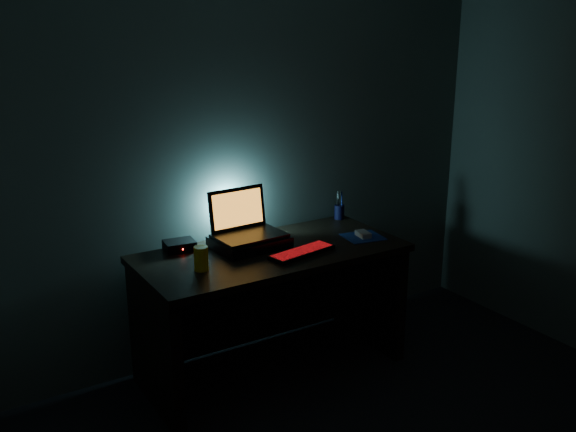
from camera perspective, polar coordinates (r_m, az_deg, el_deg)
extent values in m
cube|color=#4B564F|center=(3.78, -4.47, 5.78)|extent=(3.50, 0.00, 2.50)
cube|color=black|center=(3.60, -1.48, -3.35)|extent=(1.50, 0.70, 0.04)
cube|color=black|center=(3.48, -11.77, -11.23)|extent=(0.06, 0.64, 0.71)
cube|color=black|center=(4.11, 7.17, -6.44)|extent=(0.06, 0.64, 0.71)
cube|color=black|center=(4.01, -3.85, -7.01)|extent=(1.38, 0.02, 0.65)
cube|color=black|center=(3.63, -3.43, -2.33)|extent=(0.42, 0.32, 0.06)
cube|color=black|center=(3.62, -3.44, -1.75)|extent=(0.39, 0.28, 0.02)
cube|color=black|center=(3.69, -4.54, 0.68)|extent=(0.36, 0.07, 0.24)
cube|color=orange|center=(3.68, -4.48, 0.65)|extent=(0.32, 0.05, 0.20)
cube|color=black|center=(3.52, 1.24, -3.25)|extent=(0.41, 0.20, 0.02)
cube|color=red|center=(3.52, 1.24, -3.06)|extent=(0.39, 0.18, 0.00)
cube|color=navy|center=(3.83, 6.69, -1.85)|extent=(0.25, 0.23, 0.00)
cube|color=#949398|center=(3.82, 6.70, -1.61)|extent=(0.08, 0.11, 0.03)
cylinder|color=black|center=(4.16, 4.59, 0.37)|extent=(0.08, 0.08, 0.09)
cylinder|color=yellow|center=(3.31, -7.73, -3.76)|extent=(0.09, 0.09, 0.13)
cube|color=black|center=(3.63, -9.63, -2.61)|extent=(0.18, 0.15, 0.06)
sphere|color=#FF0C07|center=(3.57, -9.32, -2.93)|extent=(0.01, 0.01, 0.01)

